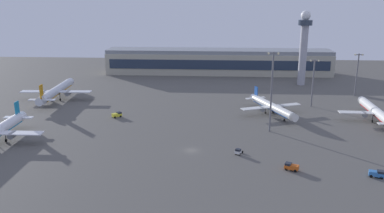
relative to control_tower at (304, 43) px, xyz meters
The scene contains 13 objects.
ground_plane 126.64m from the control_tower, 118.11° to the right, with size 416.00×416.00×0.00m, color #56544F.
terminal_building 61.92m from the control_tower, 146.30° to the left, with size 150.46×22.40×16.40m.
control_tower is the anchor object (origin of this frame).
airplane_terminal_side 72.02m from the control_tower, 111.77° to the right, with size 28.03×35.52×9.57m.
airplane_mid_apron 76.44m from the control_tower, 76.29° to the right, with size 31.62×40.66×10.44m.
airplane_near_gate 140.57m from the control_tower, 161.43° to the right, with size 35.88×46.12×11.83m.
cargo_loader 120.77m from the control_tower, 142.12° to the right, with size 4.42×4.19×2.25m.
maintenance_van 129.18m from the control_tower, 91.35° to the right, with size 4.54×3.12×2.25m.
baggage_tractor 128.72m from the control_tower, 102.35° to the right, with size 4.58×3.49×2.25m.
pushback_tug 122.21m from the control_tower, 110.78° to the right, with size 3.01×3.56×2.05m.
apron_light_central 92.39m from the control_tower, 108.50° to the right, with size 4.80×0.90×31.17m.
apron_light_east 50.78m from the control_tower, 95.52° to the right, with size 4.80×0.90×22.70m.
apron_light_west 36.95m from the control_tower, 49.08° to the right, with size 4.80×0.90×22.56m.
Camera 1 is at (8.54, -127.42, 51.17)m, focal length 37.28 mm.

